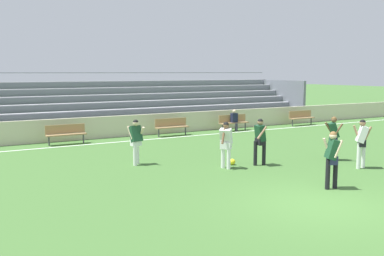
# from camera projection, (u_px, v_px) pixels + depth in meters

# --- Properties ---
(ground_plane) EXTENTS (160.00, 160.00, 0.00)m
(ground_plane) POSITION_uv_depth(u_px,v_px,m) (320.00, 204.00, 10.92)
(ground_plane) COLOR #3D662D
(field_line_sideline) EXTENTS (44.00, 0.12, 0.01)m
(field_line_sideline) POSITION_uv_depth(u_px,v_px,m) (136.00, 140.00, 21.11)
(field_line_sideline) COLOR white
(field_line_sideline) RESTS_ON ground
(sideline_wall) EXTENTS (48.00, 0.16, 1.08)m
(sideline_wall) POSITION_uv_depth(u_px,v_px,m) (124.00, 126.00, 22.39)
(sideline_wall) COLOR beige
(sideline_wall) RESTS_ON ground
(bleacher_stand) EXTENTS (21.57, 4.79, 3.28)m
(bleacher_stand) POSITION_uv_depth(u_px,v_px,m) (146.00, 103.00, 26.36)
(bleacher_stand) COLOR #B2B2B7
(bleacher_stand) RESTS_ON ground
(bench_far_left) EXTENTS (1.80, 0.40, 0.90)m
(bench_far_left) POSITION_uv_depth(u_px,v_px,m) (301.00, 116.00, 27.10)
(bench_far_left) COLOR #99754C
(bench_far_left) RESTS_ON ground
(bench_far_right) EXTENTS (1.80, 0.40, 0.90)m
(bench_far_right) POSITION_uv_depth(u_px,v_px,m) (172.00, 125.00, 22.64)
(bench_far_right) COLOR #99754C
(bench_far_right) RESTS_ON ground
(bench_near_wall_gap) EXTENTS (1.80, 0.40, 0.90)m
(bench_near_wall_gap) POSITION_uv_depth(u_px,v_px,m) (233.00, 121.00, 24.57)
(bench_near_wall_gap) COLOR #99754C
(bench_near_wall_gap) RESTS_ON ground
(bench_near_bin) EXTENTS (1.80, 0.40, 0.90)m
(bench_near_bin) POSITION_uv_depth(u_px,v_px,m) (66.00, 132.00, 19.96)
(bench_near_bin) COLOR #99754C
(bench_near_bin) RESTS_ON ground
(spectator_seated) EXTENTS (0.36, 0.42, 1.21)m
(spectator_seated) POSITION_uv_depth(u_px,v_px,m) (235.00, 119.00, 24.45)
(spectator_seated) COLOR #2D2D38
(spectator_seated) RESTS_ON ground
(player_dark_deep_cover) EXTENTS (0.53, 0.52, 1.66)m
(player_dark_deep_cover) POSITION_uv_depth(u_px,v_px,m) (260.00, 138.00, 15.39)
(player_dark_deep_cover) COLOR black
(player_dark_deep_cover) RESTS_ON ground
(player_white_overlapping) EXTENTS (0.60, 0.54, 1.61)m
(player_white_overlapping) POSITION_uv_depth(u_px,v_px,m) (226.00, 141.00, 14.87)
(player_white_overlapping) COLOR white
(player_white_overlapping) RESTS_ON ground
(player_dark_challenging) EXTENTS (0.49, 0.58, 1.64)m
(player_dark_challenging) POSITION_uv_depth(u_px,v_px,m) (332.00, 155.00, 12.27)
(player_dark_challenging) COLOR black
(player_dark_challenging) RESTS_ON ground
(player_dark_dropping_back) EXTENTS (0.53, 0.67, 1.65)m
(player_dark_dropping_back) POSITION_uv_depth(u_px,v_px,m) (333.00, 134.00, 16.24)
(player_dark_dropping_back) COLOR black
(player_dark_dropping_back) RESTS_ON ground
(player_dark_wide_right) EXTENTS (0.46, 0.57, 1.62)m
(player_dark_wide_right) POSITION_uv_depth(u_px,v_px,m) (136.00, 138.00, 15.48)
(player_dark_wide_right) COLOR white
(player_dark_wide_right) RESTS_ON ground
(player_white_wide_left) EXTENTS (0.53, 0.60, 1.69)m
(player_white_wide_left) POSITION_uv_depth(u_px,v_px,m) (362.00, 139.00, 14.90)
(player_white_wide_left) COLOR white
(player_white_wide_left) RESTS_ON ground
(soccer_ball) EXTENTS (0.22, 0.22, 0.22)m
(soccer_ball) POSITION_uv_depth(u_px,v_px,m) (232.00, 162.00, 15.57)
(soccer_ball) COLOR yellow
(soccer_ball) RESTS_ON ground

